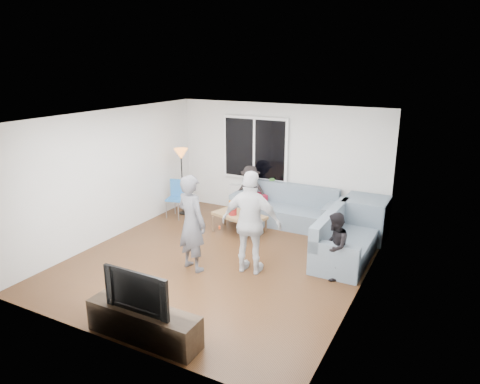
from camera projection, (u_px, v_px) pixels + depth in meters
The scene contains 32 objects.
floor at pixel (220, 261), 7.99m from camera, with size 5.00×5.50×0.04m, color #56351C.
ceiling at pixel (218, 115), 7.23m from camera, with size 5.00×5.50×0.04m, color white.
wall_back at pixel (280, 161), 9.96m from camera, with size 5.00×0.04×2.60m, color silver.
wall_front at pixel (103, 250), 5.26m from camera, with size 5.00×0.04×2.60m, color silver.
wall_left at pixel (110, 175), 8.73m from camera, with size 0.04×5.50×2.60m, color silver.
wall_right at pixel (365, 214), 6.49m from camera, with size 0.04×5.50×2.60m, color silver.
window_frame at pixel (255, 148), 10.09m from camera, with size 1.62×0.06×1.47m, color white.
window_glass at pixel (254, 149), 10.05m from camera, with size 1.50×0.02×1.35m, color black.
window_mullion at pixel (254, 149), 10.04m from camera, with size 0.05×0.03×1.35m, color white.
radiator at pixel (254, 200), 10.41m from camera, with size 1.30×0.12×0.62m, color silver.
potted_plant at pixel (271, 184), 10.04m from camera, with size 0.17×0.14×0.32m, color #3F712D.
vase at pixel (245, 183), 10.38m from camera, with size 0.16×0.16×0.16m, color white.
sofa_back_section at pixel (284, 206), 9.65m from camera, with size 2.30×0.85×0.85m, color slate, non-canonical shape.
sofa_right_section at pixel (348, 236), 7.96m from camera, with size 0.85×2.00×0.85m, color slate, non-canonical shape.
sofa_corner at pixel (365, 218), 8.85m from camera, with size 0.85×0.85×0.85m, color slate.
cushion_yellow at pixel (244, 196), 10.04m from camera, with size 0.38×0.32×0.14m, color gold.
cushion_red at pixel (258, 197), 9.97m from camera, with size 0.36×0.30×0.13m, color maroon.
coffee_table at pixel (239, 223), 9.23m from camera, with size 1.10×0.60×0.40m, color #9C7E4B.
pitcher at pixel (233, 211), 9.12m from camera, with size 0.17×0.17×0.17m, color maroon.
side_chair at pixel (176, 199), 10.07m from camera, with size 0.40×0.40×0.86m, color #2766AB, non-canonical shape.
floor_lamp at pixel (182, 182), 10.19m from camera, with size 0.32×0.32×1.56m, color orange, non-canonical shape.
player_left at pixel (192, 223), 7.41m from camera, with size 0.62×0.41×1.69m, color #47464B.
player_right at pixel (251, 223), 7.29m from camera, with size 1.04×0.43×1.78m, color silver.
spectator_right at pixel (334, 246), 7.15m from camera, with size 0.56×0.43×1.15m, color black.
spectator_back at pixel (250, 192), 9.99m from camera, with size 0.79×0.46×1.23m, color black.
tv_console at pixel (144, 323), 5.66m from camera, with size 1.60×0.40×0.44m, color #332619.
television at pixel (141, 289), 5.51m from camera, with size 0.98×0.13×0.56m, color black.
bottle_e at pixel (256, 210), 9.08m from camera, with size 0.07×0.07×0.23m, color black.
bottle_c at pixel (247, 207), 9.24m from camera, with size 0.07×0.07×0.23m, color black.
bottle_d at pixel (249, 211), 8.97m from camera, with size 0.07×0.07×0.25m, color #E34414.
bottle_a at pixel (230, 206), 9.33m from camera, with size 0.07×0.07×0.23m, color orange.
bottle_b at pixel (232, 210), 9.10m from camera, with size 0.08×0.08×0.21m, color #198B21.
Camera 1 is at (3.71, -6.29, 3.48)m, focal length 32.69 mm.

